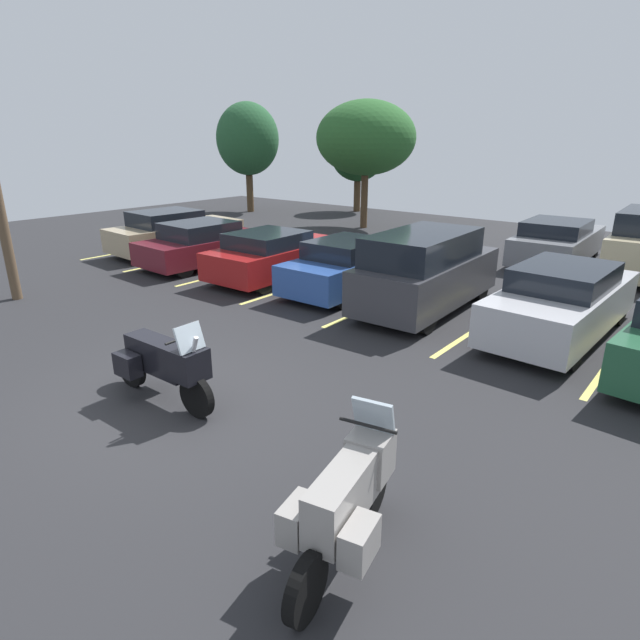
# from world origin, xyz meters

# --- Properties ---
(ground) EXTENTS (44.00, 44.00, 0.10)m
(ground) POSITION_xyz_m (0.00, 0.00, -0.05)
(ground) COLOR #262628
(motorcycle_touring) EXTENTS (2.34, 0.91, 1.45)m
(motorcycle_touring) POSITION_xyz_m (-0.02, 0.07, 0.68)
(motorcycle_touring) COLOR black
(motorcycle_touring) RESTS_ON ground
(motorcycle_second) EXTENTS (0.95, 2.11, 1.46)m
(motorcycle_second) POSITION_xyz_m (4.08, -0.71, 0.67)
(motorcycle_second) COLOR black
(motorcycle_second) RESTS_ON ground
(parking_stripes) EXTENTS (18.78, 5.14, 0.01)m
(parking_stripes) POSITION_xyz_m (-1.57, 6.84, 0.00)
(parking_stripes) COLOR #EAE066
(parking_stripes) RESTS_ON ground
(car_tan) EXTENTS (2.20, 4.81, 1.53)m
(car_tan) POSITION_xyz_m (-9.40, 7.11, 0.74)
(car_tan) COLOR tan
(car_tan) RESTS_ON ground
(car_maroon) EXTENTS (2.08, 4.33, 1.43)m
(car_maroon) POSITION_xyz_m (-6.97, 6.48, 0.70)
(car_maroon) COLOR maroon
(car_maroon) RESTS_ON ground
(car_red) EXTENTS (2.07, 4.47, 1.42)m
(car_red) POSITION_xyz_m (-4.00, 6.73, 0.70)
(car_red) COLOR maroon
(car_red) RESTS_ON ground
(car_blue) EXTENTS (1.87, 4.50, 1.42)m
(car_blue) POSITION_xyz_m (-1.54, 7.10, 0.69)
(car_blue) COLOR #2D519E
(car_blue) RESTS_ON ground
(car_charcoal) EXTENTS (1.96, 4.61, 1.92)m
(car_charcoal) POSITION_xyz_m (0.86, 6.82, 0.97)
(car_charcoal) COLOR #38383D
(car_charcoal) RESTS_ON ground
(car_silver) EXTENTS (1.97, 4.85, 1.53)m
(car_silver) POSITION_xyz_m (3.91, 7.03, 0.75)
(car_silver) COLOR #B7B7BC
(car_silver) RESTS_ON ground
(car_far_grey) EXTENTS (2.07, 4.92, 1.45)m
(car_far_grey) POSITION_xyz_m (1.83, 14.07, 0.71)
(car_far_grey) COLOR slate
(car_far_grey) RESTS_ON ground
(tree_left) EXTENTS (3.37, 3.37, 5.79)m
(tree_left) POSITION_xyz_m (-15.36, 16.56, 3.87)
(tree_left) COLOR #4C3823
(tree_left) RESTS_ON ground
(tree_rear) EXTENTS (2.97, 2.97, 4.51)m
(tree_rear) POSITION_xyz_m (-10.77, 20.44, 3.06)
(tree_rear) COLOR #4C3823
(tree_rear) RESTS_ON ground
(tree_far_right) EXTENTS (4.40, 4.40, 5.55)m
(tree_far_right) POSITION_xyz_m (-7.24, 16.00, 3.94)
(tree_far_right) COLOR #4C3823
(tree_far_right) RESTS_ON ground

